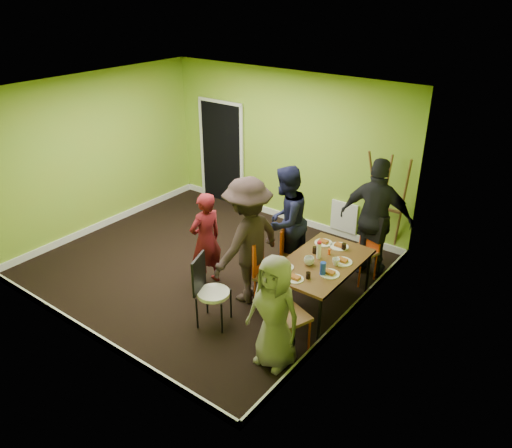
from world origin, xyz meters
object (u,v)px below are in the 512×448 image
at_px(dining_table, 321,265).
at_px(chair_left_near, 265,268).
at_px(chair_left_far, 289,251).
at_px(chair_bentwood, 208,288).
at_px(easel, 386,207).
at_px(blue_bottle, 323,269).
at_px(orange_bottle, 329,252).
at_px(chair_front_end, 283,312).
at_px(chair_back_end, 370,233).
at_px(person_standing, 206,240).
at_px(person_back_end, 376,219).
at_px(person_front_end, 275,312).
at_px(person_left_far, 285,222).
at_px(person_left_near, 248,241).
at_px(thermos, 319,251).

relative_size(dining_table, chair_left_near, 1.54).
relative_size(chair_left_far, chair_bentwood, 0.89).
height_order(easel, blue_bottle, easel).
relative_size(blue_bottle, orange_bottle, 2.14).
xyz_separation_m(chair_left_far, chair_front_end, (0.86, -1.44, 0.10)).
bearing_deg(chair_front_end, dining_table, 115.49).
xyz_separation_m(chair_back_end, easel, (-0.08, 0.72, 0.15)).
bearing_deg(chair_left_far, person_standing, -71.61).
height_order(chair_front_end, blue_bottle, chair_front_end).
relative_size(person_standing, person_back_end, 0.78).
xyz_separation_m(chair_left_near, orange_bottle, (0.68, 0.56, 0.25)).
xyz_separation_m(person_standing, person_front_end, (1.81, -0.82, -0.02)).
bearing_deg(person_left_far, person_left_near, -2.69).
bearing_deg(orange_bottle, chair_left_far, 169.76).
xyz_separation_m(thermos, orange_bottle, (0.07, 0.18, -0.07)).
relative_size(person_left_near, person_back_end, 0.98).
relative_size(chair_bentwood, person_standing, 0.67).
relative_size(person_standing, person_left_near, 0.80).
height_order(chair_left_near, chair_bentwood, chair_bentwood).
bearing_deg(chair_left_near, orange_bottle, 113.95).
relative_size(chair_left_near, thermos, 4.31).
relative_size(chair_back_end, person_left_far, 0.60).
bearing_deg(easel, blue_bottle, -87.12).
distance_m(chair_left_near, person_front_end, 1.28).
relative_size(easel, person_front_end, 1.24).
distance_m(chair_left_far, person_left_near, 0.89).
xyz_separation_m(chair_back_end, person_left_near, (-1.10, -1.59, 0.18)).
xyz_separation_m(dining_table, person_back_end, (0.17, 1.30, 0.25)).
bearing_deg(easel, thermos, -94.63).
height_order(chair_left_near, chair_front_end, chair_front_end).
xyz_separation_m(blue_bottle, person_back_end, (-0.00, 1.58, 0.10)).
bearing_deg(person_left_near, thermos, 121.80).
bearing_deg(chair_front_end, person_left_far, 143.42).
relative_size(chair_left_near, person_left_far, 0.56).
bearing_deg(chair_back_end, chair_left_far, 59.12).
height_order(person_back_end, person_front_end, person_back_end).
distance_m(orange_bottle, person_back_end, 1.09).
xyz_separation_m(person_standing, person_left_near, (0.72, 0.07, 0.18)).
distance_m(thermos, person_front_end, 1.36).
bearing_deg(person_front_end, easel, 92.84).
bearing_deg(thermos, person_back_end, 78.27).
bearing_deg(chair_front_end, chair_back_end, 109.13).
bearing_deg(chair_front_end, chair_left_near, 157.16).
bearing_deg(thermos, easel, 85.37).
relative_size(dining_table, person_front_end, 1.04).
bearing_deg(chair_left_far, chair_left_near, -18.38).
bearing_deg(person_front_end, orange_bottle, 97.10).
bearing_deg(person_left_near, chair_front_end, 61.97).
bearing_deg(dining_table, person_left_far, 151.06).
xyz_separation_m(easel, person_front_end, (0.06, -3.20, -0.16)).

